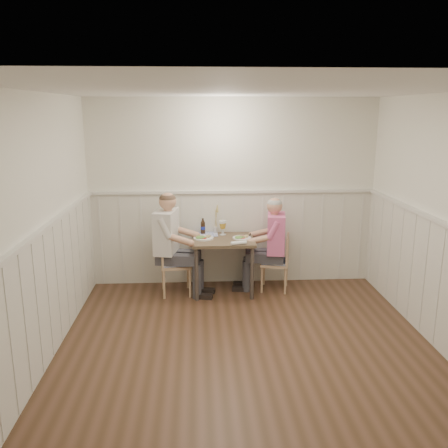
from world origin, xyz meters
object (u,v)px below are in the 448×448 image
chair_right (278,260)px  beer_bottle (203,227)px  dining_table (223,246)px  grass_vase (215,220)px  chair_left (172,261)px  man_in_pink (273,251)px  diner_cream (170,252)px

chair_right → beer_bottle: beer_bottle is taller
dining_table → grass_vase: bearing=108.2°
chair_left → beer_bottle: 0.65m
man_in_pink → grass_vase: bearing=160.6°
chair_left → chair_right: bearing=2.6°
dining_table → diner_cream: (-0.71, -0.05, -0.05)m
chair_right → grass_vase: 1.03m
man_in_pink → dining_table: bearing=-178.3°
man_in_pink → grass_vase: (-0.77, 0.27, 0.39)m
diner_cream → beer_bottle: 0.61m
beer_bottle → grass_vase: bearing=8.2°
chair_left → grass_vase: size_ratio=2.00×
dining_table → man_in_pink: bearing=1.7°
chair_right → man_in_pink: 0.15m
diner_cream → grass_vase: diner_cream is taller
diner_cream → grass_vase: (0.62, 0.34, 0.35)m
chair_left → man_in_pink: 1.37m
chair_left → man_in_pink: bearing=2.5°
dining_table → diner_cream: bearing=-175.8°
diner_cream → dining_table: bearing=4.2°
beer_bottle → chair_right: bearing=-13.3°
chair_right → beer_bottle: (-1.03, 0.24, 0.42)m
chair_left → beer_bottle: beer_bottle is taller
grass_vase → chair_right: bearing=-17.3°
dining_table → diner_cream: 0.72m
dining_table → man_in_pink: man_in_pink is taller
chair_left → grass_vase: bearing=29.3°
dining_table → chair_right: size_ratio=1.05×
dining_table → beer_bottle: bearing=134.8°
grass_vase → dining_table: bearing=-71.8°
dining_table → chair_left: size_ratio=0.97×
man_in_pink → beer_bottle: man_in_pink is taller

